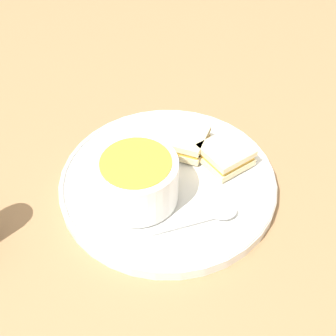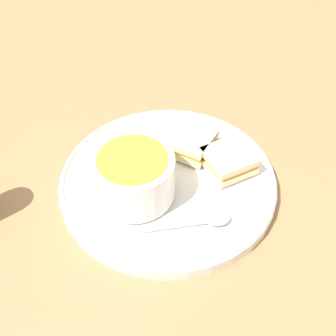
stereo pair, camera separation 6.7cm
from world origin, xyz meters
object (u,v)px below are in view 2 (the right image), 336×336
at_px(sandwich_half_near, 229,161).
at_px(soup_bowl, 133,176).
at_px(spoon, 210,220).
at_px(sandwich_half_far, 190,142).

bearing_deg(sandwich_half_near, soup_bowl, -89.95).
bearing_deg(soup_bowl, spoon, 43.30).
bearing_deg(sandwich_half_near, spoon, -38.30).
relative_size(spoon, sandwich_half_far, 1.33).
bearing_deg(soup_bowl, sandwich_half_near, 90.05).
distance_m(spoon, sandwich_half_near, 0.11).
xyz_separation_m(soup_bowl, sandwich_half_far, (-0.06, 0.11, -0.02)).
height_order(soup_bowl, sandwich_half_far, soup_bowl).
height_order(soup_bowl, spoon, soup_bowl).
bearing_deg(soup_bowl, sandwich_half_far, 117.68).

